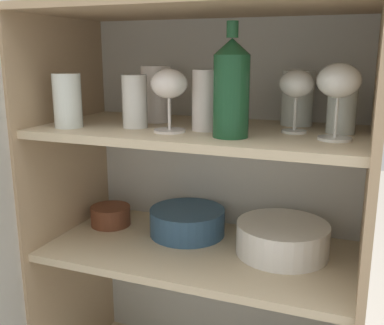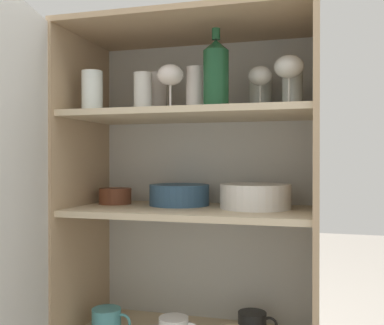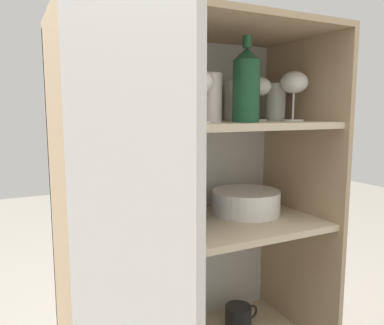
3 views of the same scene
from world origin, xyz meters
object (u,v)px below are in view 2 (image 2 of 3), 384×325
(wine_bottle, at_px, (216,73))
(serving_bowl_small, at_px, (115,195))
(mixing_bowl_large, at_px, (179,194))
(plate_stack_white, at_px, (255,196))

(wine_bottle, xyz_separation_m, serving_bowl_small, (-0.41, 0.15, -0.40))
(wine_bottle, relative_size, mixing_bowl_large, 1.16)
(wine_bottle, distance_m, serving_bowl_small, 0.59)
(plate_stack_white, bearing_deg, serving_bowl_small, 178.50)
(plate_stack_white, bearing_deg, mixing_bowl_large, 173.58)
(wine_bottle, relative_size, serving_bowl_small, 2.07)
(wine_bottle, distance_m, plate_stack_white, 0.42)
(plate_stack_white, distance_m, mixing_bowl_large, 0.28)
(wine_bottle, bearing_deg, plate_stack_white, 53.17)
(mixing_bowl_large, bearing_deg, plate_stack_white, -6.42)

